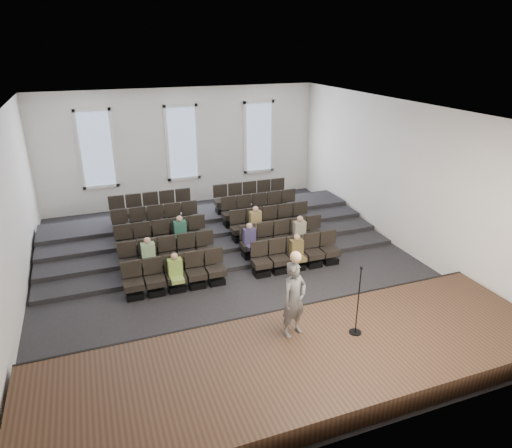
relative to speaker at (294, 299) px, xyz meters
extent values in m
plane|color=black|center=(-0.06, 4.34, -1.40)|extent=(14.00, 14.00, 0.00)
cube|color=white|center=(-0.06, 4.34, 3.61)|extent=(12.00, 14.00, 0.02)
cube|color=white|center=(-0.06, 11.36, 1.10)|extent=(12.00, 0.04, 5.00)
cube|color=white|center=(-0.06, -2.68, 1.10)|extent=(12.00, 0.04, 5.00)
cube|color=white|center=(-6.08, 4.34, 1.10)|extent=(0.04, 14.00, 5.00)
cube|color=white|center=(5.96, 4.34, 1.10)|extent=(0.04, 14.00, 5.00)
cube|color=#402C1B|center=(-0.06, -0.76, -1.15)|extent=(11.80, 3.60, 0.50)
cube|color=black|center=(-0.06, 1.01, -1.15)|extent=(11.80, 0.06, 0.52)
cube|color=black|center=(-0.06, 6.66, -1.33)|extent=(11.80, 4.80, 0.15)
cube|color=black|center=(-0.06, 7.19, -1.25)|extent=(11.80, 3.75, 0.30)
cube|color=black|center=(-0.06, 7.71, -1.18)|extent=(11.80, 2.70, 0.45)
cube|color=black|center=(-0.06, 8.24, -1.10)|extent=(11.80, 1.65, 0.60)
cube|color=black|center=(-3.19, 3.74, -1.30)|extent=(0.47, 0.43, 0.20)
cube|color=black|center=(-3.19, 3.74, -0.99)|extent=(0.55, 0.50, 0.19)
cube|color=black|center=(-3.19, 3.95, -0.58)|extent=(0.55, 0.08, 0.50)
cube|color=black|center=(-2.59, 3.74, -1.30)|extent=(0.47, 0.43, 0.20)
cube|color=black|center=(-2.59, 3.74, -0.99)|extent=(0.55, 0.50, 0.19)
cube|color=black|center=(-2.59, 3.95, -0.58)|extent=(0.55, 0.08, 0.50)
cube|color=black|center=(-1.99, 3.74, -1.30)|extent=(0.47, 0.43, 0.20)
cube|color=black|center=(-1.99, 3.74, -0.99)|extent=(0.55, 0.50, 0.19)
cube|color=black|center=(-1.99, 3.95, -0.58)|extent=(0.55, 0.08, 0.50)
cube|color=black|center=(-1.39, 3.74, -1.30)|extent=(0.47, 0.43, 0.20)
cube|color=black|center=(-1.39, 3.74, -0.99)|extent=(0.55, 0.50, 0.19)
cube|color=black|center=(-1.39, 3.95, -0.58)|extent=(0.55, 0.08, 0.50)
cube|color=black|center=(-0.79, 3.74, -1.30)|extent=(0.47, 0.43, 0.20)
cube|color=black|center=(-0.79, 3.74, -0.99)|extent=(0.55, 0.50, 0.19)
cube|color=black|center=(-0.79, 3.95, -0.58)|extent=(0.55, 0.08, 0.50)
cube|color=black|center=(0.66, 3.74, -1.30)|extent=(0.47, 0.43, 0.20)
cube|color=black|center=(0.66, 3.74, -0.99)|extent=(0.55, 0.50, 0.19)
cube|color=black|center=(0.66, 3.95, -0.58)|extent=(0.55, 0.08, 0.50)
cube|color=black|center=(1.26, 3.74, -1.30)|extent=(0.47, 0.43, 0.20)
cube|color=black|center=(1.26, 3.74, -0.99)|extent=(0.55, 0.50, 0.19)
cube|color=black|center=(1.26, 3.95, -0.58)|extent=(0.55, 0.08, 0.50)
cube|color=black|center=(1.86, 3.74, -1.30)|extent=(0.47, 0.43, 0.20)
cube|color=black|center=(1.86, 3.74, -0.99)|extent=(0.55, 0.50, 0.19)
cube|color=black|center=(1.86, 3.95, -0.58)|extent=(0.55, 0.08, 0.50)
cube|color=black|center=(2.46, 3.74, -1.30)|extent=(0.47, 0.43, 0.20)
cube|color=black|center=(2.46, 3.74, -0.99)|extent=(0.55, 0.50, 0.19)
cube|color=black|center=(2.46, 3.95, -0.58)|extent=(0.55, 0.08, 0.50)
cube|color=black|center=(3.06, 3.74, -1.30)|extent=(0.47, 0.43, 0.20)
cube|color=black|center=(3.06, 3.74, -0.99)|extent=(0.55, 0.50, 0.19)
cube|color=black|center=(3.06, 3.95, -0.58)|extent=(0.55, 0.08, 0.50)
cube|color=black|center=(-3.19, 4.79, -1.15)|extent=(0.47, 0.43, 0.20)
cube|color=black|center=(-3.19, 4.79, -0.84)|extent=(0.55, 0.50, 0.19)
cube|color=black|center=(-3.19, 5.00, -0.43)|extent=(0.55, 0.08, 0.50)
cube|color=black|center=(-2.59, 4.79, -1.15)|extent=(0.47, 0.43, 0.20)
cube|color=black|center=(-2.59, 4.79, -0.84)|extent=(0.55, 0.50, 0.19)
cube|color=black|center=(-2.59, 5.00, -0.43)|extent=(0.55, 0.08, 0.50)
cube|color=black|center=(-1.99, 4.79, -1.15)|extent=(0.47, 0.43, 0.20)
cube|color=black|center=(-1.99, 4.79, -0.84)|extent=(0.55, 0.50, 0.19)
cube|color=black|center=(-1.99, 5.00, -0.43)|extent=(0.55, 0.08, 0.50)
cube|color=black|center=(-1.39, 4.79, -1.15)|extent=(0.47, 0.43, 0.20)
cube|color=black|center=(-1.39, 4.79, -0.84)|extent=(0.55, 0.50, 0.19)
cube|color=black|center=(-1.39, 5.00, -0.43)|extent=(0.55, 0.08, 0.50)
cube|color=black|center=(-0.79, 4.79, -1.15)|extent=(0.47, 0.43, 0.20)
cube|color=black|center=(-0.79, 4.79, -0.84)|extent=(0.55, 0.50, 0.19)
cube|color=black|center=(-0.79, 5.00, -0.43)|extent=(0.55, 0.08, 0.50)
cube|color=black|center=(0.66, 4.79, -1.15)|extent=(0.47, 0.43, 0.20)
cube|color=black|center=(0.66, 4.79, -0.84)|extent=(0.55, 0.50, 0.19)
cube|color=black|center=(0.66, 5.00, -0.43)|extent=(0.55, 0.08, 0.50)
cube|color=black|center=(1.26, 4.79, -1.15)|extent=(0.47, 0.43, 0.20)
cube|color=black|center=(1.26, 4.79, -0.84)|extent=(0.55, 0.50, 0.19)
cube|color=black|center=(1.26, 5.00, -0.43)|extent=(0.55, 0.08, 0.50)
cube|color=black|center=(1.86, 4.79, -1.15)|extent=(0.47, 0.43, 0.20)
cube|color=black|center=(1.86, 4.79, -0.84)|extent=(0.55, 0.50, 0.19)
cube|color=black|center=(1.86, 5.00, -0.43)|extent=(0.55, 0.08, 0.50)
cube|color=black|center=(2.46, 4.79, -1.15)|extent=(0.47, 0.43, 0.20)
cube|color=black|center=(2.46, 4.79, -0.84)|extent=(0.55, 0.50, 0.19)
cube|color=black|center=(2.46, 5.00, -0.43)|extent=(0.55, 0.08, 0.50)
cube|color=black|center=(3.06, 4.79, -1.15)|extent=(0.47, 0.43, 0.20)
cube|color=black|center=(3.06, 4.79, -0.84)|extent=(0.55, 0.50, 0.19)
cube|color=black|center=(3.06, 5.00, -0.43)|extent=(0.55, 0.08, 0.50)
cube|color=black|center=(-3.19, 5.84, -1.00)|extent=(0.47, 0.42, 0.20)
cube|color=black|center=(-3.19, 5.84, -0.69)|extent=(0.55, 0.50, 0.19)
cube|color=black|center=(-3.19, 6.05, -0.28)|extent=(0.55, 0.08, 0.50)
cube|color=black|center=(-2.59, 5.84, -1.00)|extent=(0.47, 0.42, 0.20)
cube|color=black|center=(-2.59, 5.84, -0.69)|extent=(0.55, 0.50, 0.19)
cube|color=black|center=(-2.59, 6.05, -0.28)|extent=(0.55, 0.08, 0.50)
cube|color=black|center=(-1.99, 5.84, -1.00)|extent=(0.47, 0.42, 0.20)
cube|color=black|center=(-1.99, 5.84, -0.69)|extent=(0.55, 0.50, 0.19)
cube|color=black|center=(-1.99, 6.05, -0.28)|extent=(0.55, 0.08, 0.50)
cube|color=black|center=(-1.39, 5.84, -1.00)|extent=(0.47, 0.42, 0.20)
cube|color=black|center=(-1.39, 5.84, -0.69)|extent=(0.55, 0.50, 0.19)
cube|color=black|center=(-1.39, 6.05, -0.28)|extent=(0.55, 0.08, 0.50)
cube|color=black|center=(-0.79, 5.84, -1.00)|extent=(0.47, 0.42, 0.20)
cube|color=black|center=(-0.79, 5.84, -0.69)|extent=(0.55, 0.50, 0.19)
cube|color=black|center=(-0.79, 6.05, -0.28)|extent=(0.55, 0.08, 0.50)
cube|color=black|center=(0.66, 5.84, -1.00)|extent=(0.47, 0.42, 0.20)
cube|color=black|center=(0.66, 5.84, -0.69)|extent=(0.55, 0.50, 0.19)
cube|color=black|center=(0.66, 6.05, -0.28)|extent=(0.55, 0.08, 0.50)
cube|color=black|center=(1.26, 5.84, -1.00)|extent=(0.47, 0.42, 0.20)
cube|color=black|center=(1.26, 5.84, -0.69)|extent=(0.55, 0.50, 0.19)
cube|color=black|center=(1.26, 6.05, -0.28)|extent=(0.55, 0.08, 0.50)
cube|color=black|center=(1.86, 5.84, -1.00)|extent=(0.47, 0.42, 0.20)
cube|color=black|center=(1.86, 5.84, -0.69)|extent=(0.55, 0.50, 0.19)
cube|color=black|center=(1.86, 6.05, -0.28)|extent=(0.55, 0.08, 0.50)
cube|color=black|center=(2.46, 5.84, -1.00)|extent=(0.47, 0.42, 0.20)
cube|color=black|center=(2.46, 5.84, -0.69)|extent=(0.55, 0.50, 0.19)
cube|color=black|center=(2.46, 6.05, -0.28)|extent=(0.55, 0.08, 0.50)
cube|color=black|center=(3.06, 5.84, -1.00)|extent=(0.47, 0.42, 0.20)
cube|color=black|center=(3.06, 5.84, -0.69)|extent=(0.55, 0.50, 0.19)
cube|color=black|center=(3.06, 6.05, -0.28)|extent=(0.55, 0.08, 0.50)
cube|color=black|center=(-3.19, 6.89, -0.85)|extent=(0.47, 0.42, 0.20)
cube|color=black|center=(-3.19, 6.89, -0.54)|extent=(0.55, 0.50, 0.19)
cube|color=black|center=(-3.19, 7.10, -0.13)|extent=(0.55, 0.08, 0.50)
cube|color=black|center=(-2.59, 6.89, -0.85)|extent=(0.47, 0.42, 0.20)
cube|color=black|center=(-2.59, 6.89, -0.54)|extent=(0.55, 0.50, 0.19)
cube|color=black|center=(-2.59, 7.10, -0.13)|extent=(0.55, 0.08, 0.50)
cube|color=black|center=(-1.99, 6.89, -0.85)|extent=(0.47, 0.42, 0.20)
cube|color=black|center=(-1.99, 6.89, -0.54)|extent=(0.55, 0.50, 0.19)
cube|color=black|center=(-1.99, 7.10, -0.13)|extent=(0.55, 0.08, 0.50)
cube|color=black|center=(-1.39, 6.89, -0.85)|extent=(0.47, 0.42, 0.20)
cube|color=black|center=(-1.39, 6.89, -0.54)|extent=(0.55, 0.50, 0.19)
cube|color=black|center=(-1.39, 7.10, -0.13)|extent=(0.55, 0.08, 0.50)
cube|color=black|center=(-0.79, 6.89, -0.85)|extent=(0.47, 0.42, 0.20)
cube|color=black|center=(-0.79, 6.89, -0.54)|extent=(0.55, 0.50, 0.19)
cube|color=black|center=(-0.79, 7.10, -0.13)|extent=(0.55, 0.08, 0.50)
cube|color=black|center=(0.66, 6.89, -0.85)|extent=(0.47, 0.42, 0.20)
cube|color=black|center=(0.66, 6.89, -0.54)|extent=(0.55, 0.50, 0.19)
cube|color=black|center=(0.66, 7.10, -0.13)|extent=(0.55, 0.08, 0.50)
cube|color=black|center=(1.26, 6.89, -0.85)|extent=(0.47, 0.42, 0.20)
cube|color=black|center=(1.26, 6.89, -0.54)|extent=(0.55, 0.50, 0.19)
cube|color=black|center=(1.26, 7.10, -0.13)|extent=(0.55, 0.08, 0.50)
cube|color=black|center=(1.86, 6.89, -0.85)|extent=(0.47, 0.42, 0.20)
cube|color=black|center=(1.86, 6.89, -0.54)|extent=(0.55, 0.50, 0.19)
cube|color=black|center=(1.86, 7.10, -0.13)|extent=(0.55, 0.08, 0.50)
cube|color=black|center=(2.46, 6.89, -0.85)|extent=(0.47, 0.42, 0.20)
cube|color=black|center=(2.46, 6.89, -0.54)|extent=(0.55, 0.50, 0.19)
cube|color=black|center=(2.46, 7.10, -0.13)|extent=(0.55, 0.08, 0.50)
cube|color=black|center=(3.06, 6.89, -0.85)|extent=(0.47, 0.42, 0.20)
cube|color=black|center=(3.06, 6.89, -0.54)|extent=(0.55, 0.50, 0.19)
cube|color=black|center=(3.06, 7.10, -0.13)|extent=(0.55, 0.08, 0.50)
cube|color=black|center=(-3.19, 7.94, -0.70)|extent=(0.47, 0.42, 0.20)
cube|color=black|center=(-3.19, 7.94, -0.39)|extent=(0.55, 0.50, 0.19)
cube|color=black|center=(-3.19, 8.15, 0.02)|extent=(0.55, 0.08, 0.50)
cube|color=black|center=(-2.59, 7.94, -0.70)|extent=(0.47, 0.42, 0.20)
cube|color=black|center=(-2.59, 7.94, -0.39)|extent=(0.55, 0.50, 0.19)
cube|color=black|center=(-2.59, 8.15, 0.02)|extent=(0.55, 0.08, 0.50)
cube|color=black|center=(-1.99, 7.94, -0.70)|extent=(0.47, 0.42, 0.20)
cube|color=black|center=(-1.99, 7.94, -0.39)|extent=(0.55, 0.50, 0.19)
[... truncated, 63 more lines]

